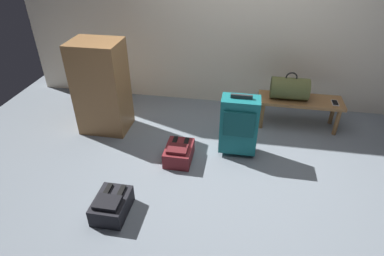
# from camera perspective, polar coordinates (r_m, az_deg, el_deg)

# --- Properties ---
(ground_plane) EXTENTS (6.60, 6.60, 0.00)m
(ground_plane) POSITION_cam_1_polar(r_m,az_deg,el_deg) (3.39, 7.17, -7.85)
(ground_plane) COLOR slate
(bench) EXTENTS (1.00, 0.36, 0.37)m
(bench) POSITION_cam_1_polar(r_m,az_deg,el_deg) (4.16, 18.51, 4.17)
(bench) COLOR olive
(bench) RESTS_ON ground
(duffel_bag_olive) EXTENTS (0.44, 0.26, 0.34)m
(duffel_bag_olive) POSITION_cam_1_polar(r_m,az_deg,el_deg) (4.05, 16.87, 6.72)
(duffel_bag_olive) COLOR #51562D
(duffel_bag_olive) RESTS_ON bench
(cell_phone) EXTENTS (0.07, 0.14, 0.01)m
(cell_phone) POSITION_cam_1_polar(r_m,az_deg,el_deg) (4.18, 23.95, 4.09)
(cell_phone) COLOR silver
(cell_phone) RESTS_ON bench
(suitcase_upright_teal) EXTENTS (0.40, 0.25, 0.72)m
(suitcase_upright_teal) POSITION_cam_1_polar(r_m,az_deg,el_deg) (3.46, 8.30, 0.61)
(suitcase_upright_teal) COLOR #14666B
(suitcase_upright_teal) RESTS_ON ground
(backpack_maroon) EXTENTS (0.28, 0.38, 0.21)m
(backpack_maroon) POSITION_cam_1_polar(r_m,az_deg,el_deg) (3.47, -2.33, -4.39)
(backpack_maroon) COLOR maroon
(backpack_maroon) RESTS_ON ground
(backpack_dark) EXTENTS (0.28, 0.38, 0.21)m
(backpack_dark) POSITION_cam_1_polar(r_m,az_deg,el_deg) (2.99, -14.00, -13.08)
(backpack_dark) COLOR black
(backpack_dark) RESTS_ON ground
(side_cabinet) EXTENTS (0.56, 0.44, 1.10)m
(side_cabinet) POSITION_cam_1_polar(r_m,az_deg,el_deg) (3.94, -15.70, 6.92)
(side_cabinet) COLOR olive
(side_cabinet) RESTS_ON ground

